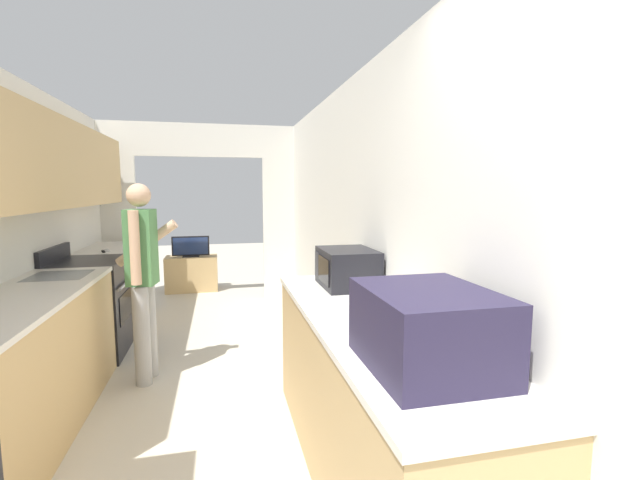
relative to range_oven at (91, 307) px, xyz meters
name	(u,v)px	position (x,y,z in m)	size (l,w,h in m)	color
wall_right	(374,238)	(2.33, -1.52, 0.78)	(0.06, 7.74, 2.50)	silver
wall_far_with_doorway	(202,201)	(1.00, 1.78, 0.98)	(3.01, 0.06, 2.50)	silver
counter_left	(68,327)	(-0.01, -0.61, 0.00)	(0.62, 4.11, 0.93)	tan
counter_right	(367,399)	(2.00, -2.33, -0.01)	(0.62, 2.29, 0.93)	tan
range_oven	(91,307)	(0.00, 0.00, 0.00)	(0.66, 0.78, 1.07)	black
person	(143,277)	(0.61, -0.73, 0.42)	(0.53, 0.41, 1.65)	#9E9E9E
suitcase	(427,328)	(2.00, -3.00, 0.61)	(0.45, 0.59, 0.30)	#231E38
microwave	(347,268)	(2.10, -1.61, 0.59)	(0.36, 0.48, 0.26)	black
tv_cabinet	(192,273)	(0.78, 2.54, -0.19)	(0.79, 0.42, 0.55)	tan
television	(191,247)	(0.78, 2.50, 0.24)	(0.57, 0.16, 0.32)	black
knife	(105,251)	(0.00, 0.60, 0.46)	(0.11, 0.32, 0.02)	#B7B7BC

